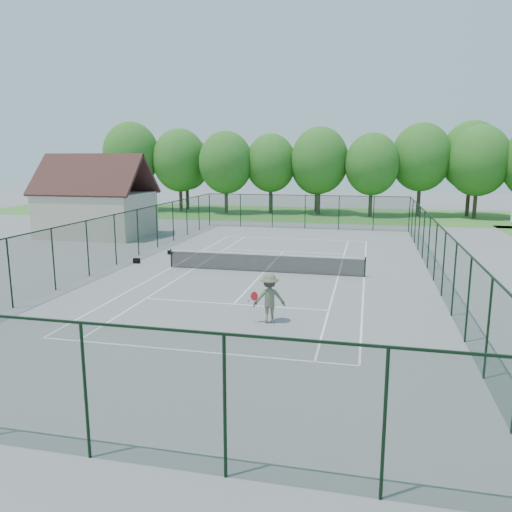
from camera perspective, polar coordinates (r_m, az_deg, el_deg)
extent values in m
plane|color=gray|center=(27.84, 0.91, -1.85)|extent=(140.00, 140.00, 0.00)
cube|color=#488833|center=(57.17, 7.12, 4.76)|extent=(80.00, 16.00, 0.01)
cube|color=white|center=(39.34, 4.47, 1.95)|extent=(10.97, 0.08, 0.01)
cube|color=white|center=(16.88, -7.56, -10.69)|extent=(10.97, 0.08, 0.01)
cube|color=white|center=(34.00, 3.13, 0.52)|extent=(8.23, 0.08, 0.01)
cube|color=white|center=(21.82, -2.56, -5.52)|extent=(8.23, 0.08, 0.01)
cube|color=white|center=(27.28, 12.27, -2.37)|extent=(0.08, 23.77, 0.01)
cube|color=white|center=(29.43, -9.60, -1.29)|extent=(0.08, 23.77, 0.01)
cube|color=white|center=(27.31, 9.39, -2.25)|extent=(0.08, 23.77, 0.01)
cube|color=white|center=(28.94, -7.09, -1.43)|extent=(0.08, 23.77, 0.01)
cube|color=white|center=(27.84, 0.91, -1.84)|extent=(0.08, 12.80, 0.01)
cylinder|color=black|center=(29.32, -9.67, -0.25)|extent=(0.08, 0.08, 1.10)
cylinder|color=black|center=(27.16, 12.35, -1.25)|extent=(0.08, 0.08, 1.10)
cube|color=black|center=(27.73, 0.91, -0.85)|extent=(11.00, 0.02, 0.96)
cube|color=white|center=(27.63, 0.92, 0.17)|extent=(11.00, 0.05, 0.07)
cube|color=#193C23|center=(45.15, 5.63, 5.03)|extent=(18.00, 0.02, 3.00)
cube|color=#193C23|center=(11.25, -18.92, -14.47)|extent=(18.00, 0.02, 3.00)
cube|color=#193C23|center=(27.19, 19.82, 0.40)|extent=(0.02, 36.00, 3.00)
cube|color=#193C23|center=(30.65, -15.79, 1.79)|extent=(0.02, 36.00, 3.00)
cube|color=black|center=(45.02, 5.67, 6.93)|extent=(18.00, 0.05, 0.05)
cube|color=black|center=(10.70, -19.42, -7.19)|extent=(18.00, 0.05, 0.05)
cube|color=black|center=(26.97, 20.03, 3.53)|extent=(0.05, 36.00, 0.05)
cube|color=black|center=(30.45, -15.94, 4.57)|extent=(0.05, 36.00, 0.05)
cube|color=beige|center=(42.67, -17.73, 4.54)|extent=(8.00, 6.00, 3.50)
cube|color=#482722|center=(43.75, -16.99, 9.01)|extent=(8.60, 3.27, 3.27)
cube|color=#482722|center=(41.17, -19.06, 8.78)|extent=(8.60, 3.27, 3.27)
cylinder|color=#443321|center=(60.84, -8.60, 7.08)|extent=(0.40, 0.40, 4.20)
ellipsoid|color=#377826|center=(60.70, -8.71, 10.76)|extent=(6.40, 6.40, 7.40)
cylinder|color=#443321|center=(56.98, 7.17, 6.86)|extent=(0.40, 0.40, 4.20)
ellipsoid|color=#377826|center=(56.83, 7.27, 10.78)|extent=(6.40, 6.40, 7.40)
cylinder|color=#443321|center=(57.75, 23.78, 6.06)|extent=(0.40, 0.40, 4.20)
ellipsoid|color=#377826|center=(57.60, 24.09, 9.92)|extent=(6.40, 6.40, 7.40)
cube|color=black|center=(30.99, -13.49, -0.53)|extent=(0.38, 0.23, 0.31)
cube|color=black|center=(33.45, -9.80, 0.42)|extent=(0.38, 0.31, 0.26)
imported|color=#5C6349|center=(19.20, 1.54, -4.86)|extent=(1.40, 1.04, 1.93)
sphere|color=yellow|center=(19.46, 4.49, -5.05)|extent=(0.07, 0.07, 0.07)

